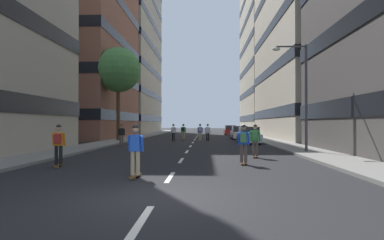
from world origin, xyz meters
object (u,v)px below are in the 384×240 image
(skater_1, at_px, (200,131))
(skater_6, at_px, (58,143))
(skater_7, at_px, (135,148))
(parked_car_far, at_px, (249,136))
(skater_5, at_px, (121,134))
(skater_8, at_px, (255,139))
(skater_0, at_px, (173,132))
(skater_2, at_px, (208,132))
(skater_3, at_px, (244,142))
(skater_4, at_px, (183,131))
(parked_car_near, at_px, (239,133))
(parked_car_mid, at_px, (230,130))
(streetlamp_right, at_px, (300,86))
(street_tree_near, at_px, (118,70))

(skater_1, relative_size, skater_6, 1.00)
(skater_6, distance_m, skater_7, 4.61)
(parked_car_far, relative_size, skater_5, 2.47)
(skater_1, bearing_deg, skater_5, -126.85)
(skater_6, xyz_separation_m, skater_8, (8.79, 4.02, 0.00))
(skater_0, distance_m, skater_8, 16.15)
(skater_1, height_order, skater_2, same)
(skater_3, bearing_deg, parked_car_far, 81.65)
(skater_4, xyz_separation_m, skater_6, (-3.80, -21.25, 0.00))
(skater_5, bearing_deg, skater_3, -52.88)
(skater_8, bearing_deg, skater_2, 99.30)
(skater_0, bearing_deg, parked_car_far, -22.26)
(parked_car_far, relative_size, skater_1, 2.47)
(parked_car_far, height_order, skater_6, skater_6)
(parked_car_near, bearing_deg, skater_7, -103.16)
(skater_4, relative_size, skater_7, 1.00)
(skater_5, bearing_deg, skater_6, -87.74)
(skater_5, relative_size, skater_8, 1.00)
(skater_7, xyz_separation_m, skater_8, (4.99, 6.61, 0.03))
(skater_5, bearing_deg, skater_7, -73.70)
(skater_2, height_order, skater_7, same)
(skater_1, height_order, skater_8, same)
(parked_car_mid, height_order, skater_6, skater_6)
(skater_0, bearing_deg, streetlamp_right, -53.93)
(skater_5, relative_size, skater_6, 1.00)
(skater_5, height_order, skater_8, same)
(skater_2, distance_m, skater_3, 17.74)
(parked_car_far, relative_size, street_tree_near, 0.47)
(streetlamp_right, bearing_deg, street_tree_near, 139.53)
(skater_7, relative_size, skater_8, 1.00)
(parked_car_near, bearing_deg, parked_car_far, -90.00)
(parked_car_far, bearing_deg, skater_5, -158.70)
(skater_4, bearing_deg, parked_car_near, 24.72)
(parked_car_mid, height_order, skater_0, skater_0)
(parked_car_mid, distance_m, skater_0, 20.48)
(skater_3, bearing_deg, street_tree_near, 120.08)
(parked_car_near, distance_m, skater_3, 23.17)
(street_tree_near, distance_m, skater_1, 10.37)
(skater_1, height_order, skater_3, same)
(skater_2, relative_size, skater_6, 1.00)
(skater_1, bearing_deg, parked_car_near, 41.63)
(street_tree_near, height_order, skater_3, street_tree_near)
(skater_1, distance_m, skater_8, 16.47)
(parked_car_mid, xyz_separation_m, skater_6, (-10.05, -38.28, 0.32))
(skater_6, bearing_deg, skater_4, 79.87)
(parked_car_far, distance_m, skater_1, 6.00)
(skater_0, bearing_deg, skater_6, -98.83)
(skater_3, xyz_separation_m, skater_6, (-7.84, -1.08, 0.00))
(street_tree_near, height_order, skater_2, street_tree_near)
(skater_3, relative_size, skater_6, 1.00)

